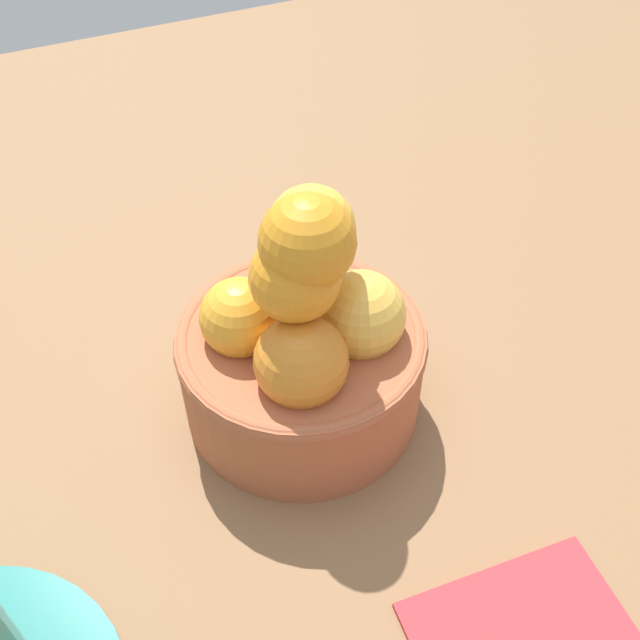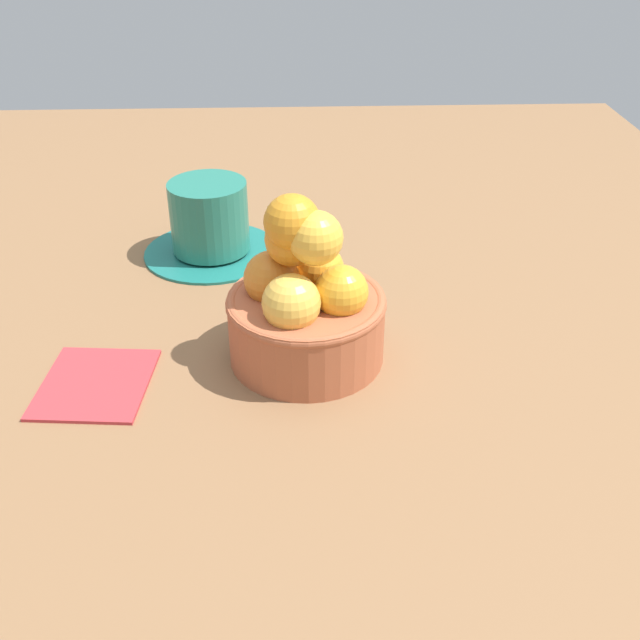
{
  "view_description": "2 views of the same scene",
  "coord_description": "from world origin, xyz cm",
  "views": [
    {
      "loc": [
        10.65,
        25.24,
        34.48
      ],
      "look_at": [
        -1.4,
        -0.58,
        5.89
      ],
      "focal_mm": 41.31,
      "sensor_mm": 36.0,
      "label": 1
    },
    {
      "loc": [
        -55.27,
        1.02,
        38.31
      ],
      "look_at": [
        -1.02,
        -1.14,
        4.44
      ],
      "focal_mm": 42.37,
      "sensor_mm": 36.0,
      "label": 2
    }
  ],
  "objects": [
    {
      "name": "coffee_cup",
      "position": [
        20.75,
        10.06,
        3.63
      ],
      "size": [
        15.04,
        15.04,
        8.28
      ],
      "color": "#1B6D65",
      "rests_on": "ground_plane"
    },
    {
      "name": "terracotta_bowl",
      "position": [
        -0.03,
        0.11,
        5.43
      ],
      "size": [
        13.75,
        13.75,
        15.38
      ],
      "color": "#AD5938",
      "rests_on": "ground_plane"
    },
    {
      "name": "ground_plane",
      "position": [
        0.0,
        0.0,
        -1.95
      ],
      "size": [
        154.0,
        110.31,
        3.9
      ],
      "primitive_type": "cube",
      "color": "brown"
    },
    {
      "name": "folded_napkin",
      "position": [
        -3.53,
        17.89,
        0.3
      ],
      "size": [
        10.87,
        9.72,
        0.6
      ],
      "primitive_type": "cube",
      "rotation": [
        0.0,
        0.0,
        -0.08
      ],
      "color": "#B23338",
      "rests_on": "ground_plane"
    }
  ]
}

